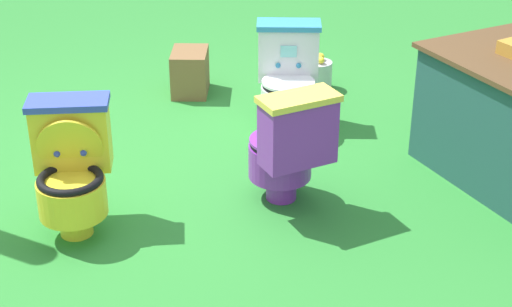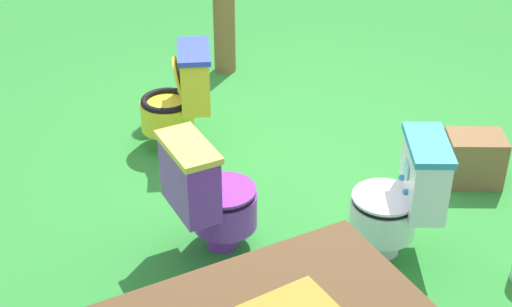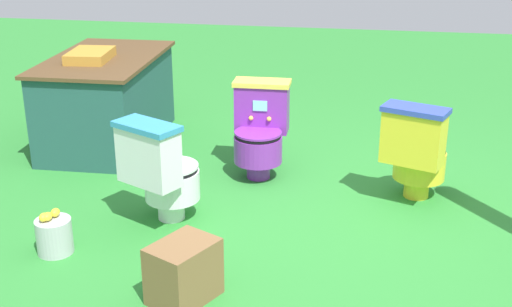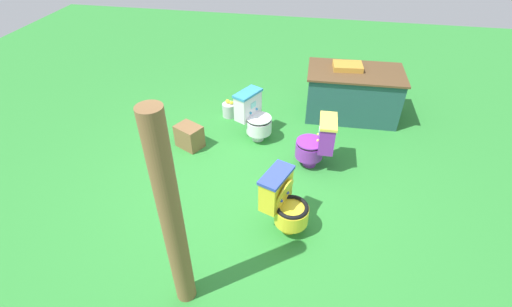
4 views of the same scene
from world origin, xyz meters
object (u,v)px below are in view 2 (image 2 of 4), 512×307
(toilet_purple, at_px, (209,195))
(toilet_white, at_px, (401,198))
(toilet_yellow, at_px, (180,97))
(small_crate, at_px, (474,159))

(toilet_purple, distance_m, toilet_white, 1.05)
(toilet_purple, distance_m, toilet_yellow, 1.20)
(toilet_purple, bearing_deg, toilet_yellow, 165.10)
(small_crate, bearing_deg, toilet_purple, -3.53)
(toilet_white, bearing_deg, toilet_yellow, 48.39)
(toilet_white, bearing_deg, small_crate, -39.09)
(small_crate, bearing_deg, toilet_white, 23.71)
(toilet_yellow, bearing_deg, small_crate, -109.17)
(toilet_white, height_order, small_crate, toilet_white)
(toilet_white, relative_size, toilet_yellow, 1.00)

